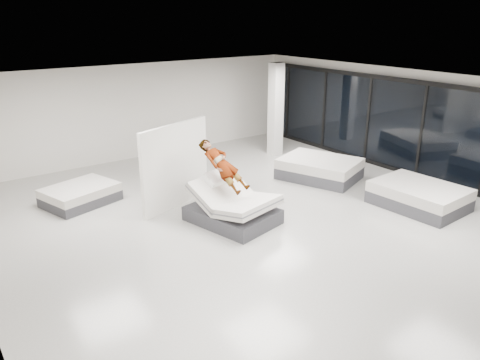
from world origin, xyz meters
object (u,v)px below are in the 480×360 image
at_px(divider_panel, 176,166).
at_px(hero_bed, 233,208).
at_px(flat_bed_right_far, 319,169).
at_px(flat_bed_right_near, 419,196).
at_px(person, 223,173).
at_px(flat_bed_left_far, 80,195).
at_px(remote, 240,181).
at_px(column, 276,110).

bearing_deg(divider_panel, hero_bed, -91.13).
relative_size(hero_bed, flat_bed_right_far, 0.85).
bearing_deg(hero_bed, flat_bed_right_near, -24.93).
xyz_separation_m(hero_bed, person, (-0.07, 0.30, 0.82)).
bearing_deg(flat_bed_right_near, person, 152.31).
height_order(hero_bed, person, person).
bearing_deg(flat_bed_left_far, flat_bed_right_far, -19.09).
distance_m(flat_bed_right_near, flat_bed_left_far, 8.86).
distance_m(person, flat_bed_left_far, 4.05).
distance_m(hero_bed, flat_bed_left_far, 4.22).
height_order(person, remote, person).
xyz_separation_m(remote, column, (4.32, 3.86, 0.59)).
relative_size(flat_bed_right_far, column, 0.84).
bearing_deg(flat_bed_left_far, column, 4.39).
xyz_separation_m(person, flat_bed_right_far, (4.03, 0.75, -0.88)).
relative_size(divider_panel, column, 0.75).
xyz_separation_m(divider_panel, flat_bed_left_far, (-2.02, 1.60, -0.85)).
distance_m(remote, flat_bed_right_near, 4.76).
xyz_separation_m(divider_panel, flat_bed_right_far, (4.54, -0.67, -0.78)).
height_order(remote, divider_panel, divider_panel).
xyz_separation_m(remote, divider_panel, (-0.80, 1.72, 0.08)).
bearing_deg(flat_bed_right_near, divider_panel, 142.91).
relative_size(person, divider_panel, 0.67).
bearing_deg(column, flat_bed_left_far, -175.61).
bearing_deg(person, flat_bed_right_near, -40.53).
distance_m(person, column, 5.85).
xyz_separation_m(flat_bed_right_far, flat_bed_left_far, (-6.56, 2.27, -0.07)).
distance_m(person, divider_panel, 1.51).
distance_m(flat_bed_right_far, column, 3.15).
height_order(hero_bed, flat_bed_right_near, hero_bed).
distance_m(hero_bed, divider_panel, 1.96).
bearing_deg(flat_bed_right_far, remote, -164.38).
bearing_deg(flat_bed_right_near, flat_bed_left_far, 142.54).
height_order(remote, flat_bed_right_far, remote).
bearing_deg(column, divider_panel, -157.26).
relative_size(hero_bed, person, 1.41).
distance_m(remote, column, 5.83).
relative_size(person, flat_bed_right_near, 0.72).
distance_m(divider_panel, flat_bed_right_far, 4.65).
xyz_separation_m(person, divider_panel, (-0.50, 1.42, -0.10)).
relative_size(hero_bed, remote, 16.20).
bearing_deg(remote, flat_bed_left_far, 117.51).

